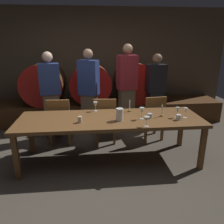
{
  "coord_description": "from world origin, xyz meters",
  "views": [
    {
      "loc": [
        0.0,
        -3.03,
        1.86
      ],
      "look_at": [
        0.33,
        0.25,
        0.78
      ],
      "focal_mm": 35.19,
      "sensor_mm": 36.0,
      "label": 1
    }
  ],
  "objects_px": {
    "dining_table": "(110,121)",
    "chair_center": "(105,118)",
    "wine_glass_center": "(142,111)",
    "cup_left": "(80,119)",
    "chair_left": "(60,119)",
    "guest_far_left": "(51,96)",
    "wine_barrel_center": "(90,83)",
    "pitcher": "(120,115)",
    "chair_right": "(153,116)",
    "guest_center_right": "(127,88)",
    "wine_barrel_left": "(44,83)",
    "cup_center": "(150,116)",
    "cup_right": "(178,117)",
    "candle_right": "(162,113)",
    "wine_barrel_right": "(134,82)",
    "wine_glass_far_right": "(186,111)",
    "wine_glass_right": "(177,110)",
    "guest_far_right": "(155,92)",
    "guest_center_left": "(89,92)",
    "wine_glass_left": "(147,119)",
    "candle_left": "(130,108)",
    "wine_glass_far_left": "(95,104)"
  },
  "relations": [
    {
      "from": "wine_glass_right",
      "to": "wine_glass_center",
      "type": "bearing_deg",
      "value": -178.12
    },
    {
      "from": "wine_glass_center",
      "to": "cup_left",
      "type": "height_order",
      "value": "wine_glass_center"
    },
    {
      "from": "wine_barrel_center",
      "to": "guest_far_left",
      "type": "height_order",
      "value": "guest_far_left"
    },
    {
      "from": "wine_barrel_right",
      "to": "candle_right",
      "type": "relative_size",
      "value": 4.31
    },
    {
      "from": "guest_center_left",
      "to": "wine_glass_right",
      "type": "distance_m",
      "value": 1.85
    },
    {
      "from": "pitcher",
      "to": "guest_center_right",
      "type": "bearing_deg",
      "value": 76.19
    },
    {
      "from": "wine_barrel_right",
      "to": "cup_center",
      "type": "height_order",
      "value": "wine_barrel_right"
    },
    {
      "from": "wine_glass_right",
      "to": "wine_glass_far_right",
      "type": "relative_size",
      "value": 1.01
    },
    {
      "from": "chair_left",
      "to": "guest_far_left",
      "type": "xyz_separation_m",
      "value": [
        -0.19,
        0.34,
        0.37
      ]
    },
    {
      "from": "wine_glass_left",
      "to": "cup_left",
      "type": "height_order",
      "value": "wine_glass_left"
    },
    {
      "from": "chair_center",
      "to": "chair_right",
      "type": "height_order",
      "value": "same"
    },
    {
      "from": "wine_barrel_left",
      "to": "cup_center",
      "type": "height_order",
      "value": "wine_barrel_left"
    },
    {
      "from": "guest_far_right",
      "to": "wine_glass_far_left",
      "type": "xyz_separation_m",
      "value": [
        -1.3,
        -0.93,
        0.02
      ]
    },
    {
      "from": "guest_center_right",
      "to": "cup_center",
      "type": "distance_m",
      "value": 1.28
    },
    {
      "from": "guest_far_left",
      "to": "cup_right",
      "type": "xyz_separation_m",
      "value": [
        2.07,
        -1.22,
        -0.09
      ]
    },
    {
      "from": "wine_glass_left",
      "to": "guest_far_right",
      "type": "bearing_deg",
      "value": 70.01
    },
    {
      "from": "wine_glass_far_left",
      "to": "cup_center",
      "type": "height_order",
      "value": "wine_glass_far_left"
    },
    {
      "from": "dining_table",
      "to": "wine_glass_far_right",
      "type": "bearing_deg",
      "value": -5.31
    },
    {
      "from": "wine_glass_right",
      "to": "wine_glass_left",
      "type": "bearing_deg",
      "value": -149.6
    },
    {
      "from": "wine_glass_right",
      "to": "pitcher",
      "type": "bearing_deg",
      "value": -176.48
    },
    {
      "from": "wine_glass_right",
      "to": "candle_right",
      "type": "bearing_deg",
      "value": 164.66
    },
    {
      "from": "guest_far_left",
      "to": "wine_glass_right",
      "type": "height_order",
      "value": "guest_far_left"
    },
    {
      "from": "guest_far_left",
      "to": "candle_left",
      "type": "xyz_separation_m",
      "value": [
        1.41,
        -0.74,
        -0.07
      ]
    },
    {
      "from": "guest_center_right",
      "to": "cup_left",
      "type": "bearing_deg",
      "value": 43.26
    },
    {
      "from": "wine_glass_left",
      "to": "cup_left",
      "type": "xyz_separation_m",
      "value": [
        -0.92,
        0.25,
        -0.06
      ]
    },
    {
      "from": "guest_far_right",
      "to": "wine_barrel_right",
      "type": "bearing_deg",
      "value": -69.7
    },
    {
      "from": "wine_glass_center",
      "to": "guest_far_left",
      "type": "bearing_deg",
      "value": 143.81
    },
    {
      "from": "dining_table",
      "to": "wine_glass_center",
      "type": "distance_m",
      "value": 0.51
    },
    {
      "from": "cup_left",
      "to": "wine_glass_left",
      "type": "bearing_deg",
      "value": -15.06
    },
    {
      "from": "guest_far_left",
      "to": "guest_far_right",
      "type": "relative_size",
      "value": 1.04
    },
    {
      "from": "candle_right",
      "to": "cup_left",
      "type": "height_order",
      "value": "candle_right"
    },
    {
      "from": "wine_glass_far_left",
      "to": "cup_right",
      "type": "bearing_deg",
      "value": -24.72
    },
    {
      "from": "wine_glass_right",
      "to": "cup_center",
      "type": "distance_m",
      "value": 0.44
    },
    {
      "from": "wine_glass_center",
      "to": "wine_glass_right",
      "type": "xyz_separation_m",
      "value": [
        0.56,
        0.02,
        -0.02
      ]
    },
    {
      "from": "dining_table",
      "to": "cup_left",
      "type": "distance_m",
      "value": 0.49
    },
    {
      "from": "dining_table",
      "to": "chair_center",
      "type": "relative_size",
      "value": 3.2
    },
    {
      "from": "chair_right",
      "to": "guest_center_left",
      "type": "height_order",
      "value": "guest_center_left"
    },
    {
      "from": "guest_far_right",
      "to": "chair_left",
      "type": "bearing_deg",
      "value": 8.55
    },
    {
      "from": "wine_barrel_left",
      "to": "wine_glass_far_right",
      "type": "height_order",
      "value": "wine_barrel_left"
    },
    {
      "from": "wine_barrel_left",
      "to": "guest_center_left",
      "type": "bearing_deg",
      "value": -35.57
    },
    {
      "from": "chair_left",
      "to": "cup_right",
      "type": "bearing_deg",
      "value": 156.22
    },
    {
      "from": "guest_center_right",
      "to": "wine_glass_right",
      "type": "distance_m",
      "value": 1.39
    },
    {
      "from": "cup_left",
      "to": "wine_barrel_left",
      "type": "bearing_deg",
      "value": 113.07
    },
    {
      "from": "cup_center",
      "to": "cup_right",
      "type": "bearing_deg",
      "value": -16.41
    },
    {
      "from": "candle_right",
      "to": "wine_glass_right",
      "type": "height_order",
      "value": "candle_right"
    },
    {
      "from": "wine_barrel_left",
      "to": "candle_right",
      "type": "relative_size",
      "value": 4.31
    },
    {
      "from": "candle_left",
      "to": "cup_left",
      "type": "bearing_deg",
      "value": -151.5
    },
    {
      "from": "wine_barrel_center",
      "to": "pitcher",
      "type": "bearing_deg",
      "value": -78.61
    },
    {
      "from": "chair_right",
      "to": "guest_far_right",
      "type": "xyz_separation_m",
      "value": [
        0.2,
        0.59,
        0.33
      ]
    },
    {
      "from": "candle_right",
      "to": "wine_glass_left",
      "type": "height_order",
      "value": "candle_right"
    }
  ]
}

